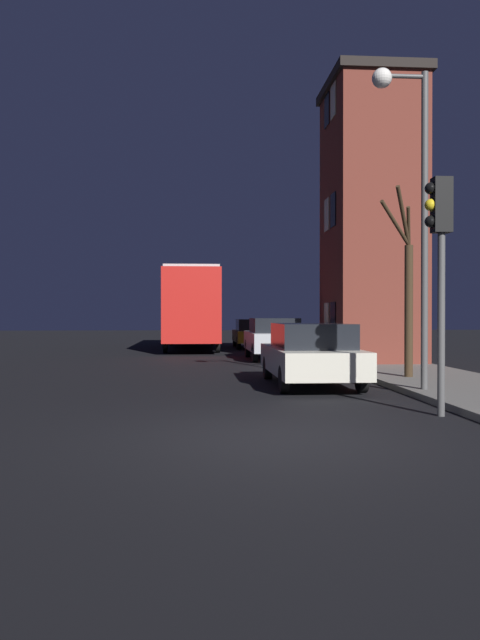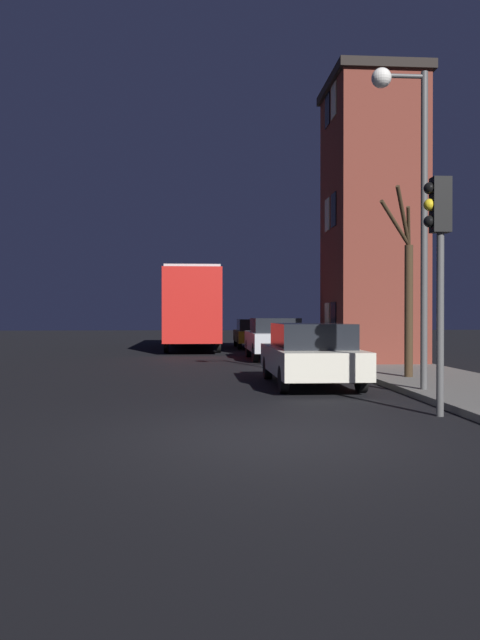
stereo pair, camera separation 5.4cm
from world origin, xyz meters
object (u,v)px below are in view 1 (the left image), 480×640
at_px(streetlamp, 410,175).
at_px(bus, 192,303).
at_px(car_mid_lane, 274,338).
at_px(car_far_lane, 253,333).
at_px(bare_tree, 407,292).
at_px(car_near_lane, 311,353).
at_px(traffic_light, 439,244).

xyz_separation_m(streetlamp, bus, (-4.52, 18.37, -2.29)).
bearing_deg(car_mid_lane, car_far_lane, 89.98).
bearing_deg(bus, bare_tree, -71.42).
relative_size(bus, car_mid_lane, 2.42).
bearing_deg(bare_tree, car_near_lane, -168.94).
bearing_deg(car_mid_lane, traffic_light, -85.45).
height_order(car_mid_lane, car_far_lane, car_mid_lane).
distance_m(streetlamp, bare_tree, 3.49).
xyz_separation_m(traffic_light, car_near_lane, (-1.26, 4.58, -2.06)).
relative_size(bare_tree, car_far_lane, 1.03).
xyz_separation_m(bare_tree, car_near_lane, (-2.50, -0.49, -1.46)).
xyz_separation_m(traffic_light, bus, (-4.11, 20.95, -0.58)).
distance_m(bare_tree, car_near_lane, 2.93).
distance_m(streetlamp, car_far_lane, 19.27).
xyz_separation_m(streetlamp, car_mid_lane, (-1.46, 10.54, -3.71)).
distance_m(traffic_light, bare_tree, 5.25).
relative_size(streetlamp, car_mid_lane, 1.49).
bearing_deg(car_mid_lane, car_near_lane, -91.45).
bearing_deg(traffic_light, car_near_lane, 105.41).
bearing_deg(bare_tree, car_far_lane, 97.92).
distance_m(bus, car_near_lane, 16.69).
distance_m(traffic_light, car_far_lane, 21.55).
bearing_deg(traffic_light, bare_tree, 76.32).
distance_m(streetlamp, bus, 19.05).
bearing_deg(car_near_lane, bare_tree, 11.06).
relative_size(car_mid_lane, car_far_lane, 1.00).
height_order(streetlamp, car_far_lane, streetlamp).
distance_m(traffic_light, bus, 21.36).
height_order(traffic_light, car_mid_lane, traffic_light).
xyz_separation_m(bare_tree, car_mid_lane, (-2.28, 8.06, -1.40)).
relative_size(car_near_lane, car_mid_lane, 1.03).
height_order(traffic_light, bus, traffic_light).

